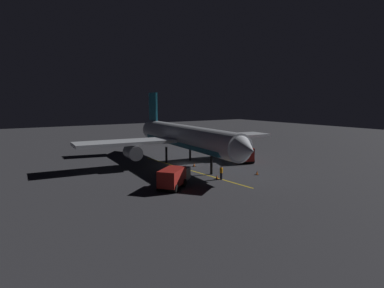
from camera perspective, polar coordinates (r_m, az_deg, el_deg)
The scene contains 10 objects.
ground_plane at distance 52.60m, azimuth -1.19°, elevation -3.65°, with size 180.00×180.00×0.20m, color #323237.
apron_guide_stripe at distance 48.34m, azimuth -0.47°, elevation -4.53°, with size 0.24×25.29×0.01m, color gold.
airliner at distance 52.46m, azimuth -1.50°, elevation 1.15°, with size 33.63×35.73×11.60m.
baggage_truck at distance 38.76m, azimuth -3.14°, elevation -5.77°, with size 5.84×5.26×2.33m.
catering_truck at distance 55.10m, azimuth 8.75°, elevation -1.76°, with size 3.78×5.86×2.53m.
ground_crew_worker at distance 42.72m, azimuth 5.09°, elevation -4.97°, with size 0.40×0.40×1.74m.
traffic_cone_near_left at distance 45.49m, azimuth -6.04°, elevation -5.03°, with size 0.50×0.50×0.55m.
traffic_cone_near_right at distance 43.01m, azimuth 4.35°, elevation -5.75°, with size 0.50×0.50×0.55m.
traffic_cone_under_wing at distance 50.80m, azimuth 0.37°, elevation -3.65°, with size 0.50×0.50×0.55m.
traffic_cone_far at distance 46.16m, azimuth 11.22°, elevation -4.95°, with size 0.50×0.50×0.55m.
Camera 1 is at (27.23, 43.81, 10.19)m, focal length 30.77 mm.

